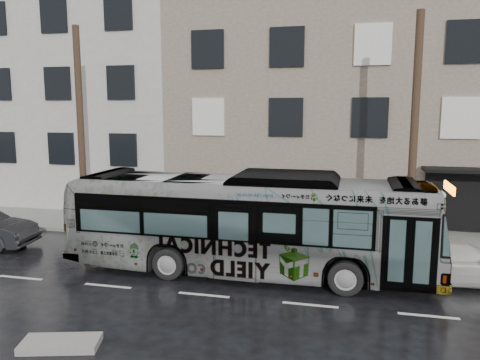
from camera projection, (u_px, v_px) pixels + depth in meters
The scene contains 10 objects.
ground at pixel (225, 268), 16.57m from camera, with size 120.00×120.00×0.00m, color black.
sidewalk at pixel (253, 231), 21.27m from camera, with size 90.00×3.60×0.15m, color gray.
building_taupe at pixel (366, 110), 26.84m from camera, with size 20.00×12.00×11.00m, color gray.
building_grey at pixel (31, 75), 33.09m from camera, with size 26.00×15.00×16.00m, color beige.
utility_pole_front at pixel (414, 134), 17.58m from camera, with size 0.30×0.30×9.00m, color #412E20.
utility_pole_rear at pixel (81, 130), 20.74m from camera, with size 0.30×0.30×9.00m, color #412E20.
sign_post at pixel (440, 221), 17.83m from camera, with size 0.06×0.06×2.40m, color slate.
bus at pixel (248, 223), 15.89m from camera, with size 2.92×12.48×3.48m, color #B2B2B2.
white_sedan at pixel (454, 260), 15.18m from camera, with size 2.02×4.97×1.44m, color beige.
slush_pile at pixel (61, 344), 11.04m from camera, with size 1.80×0.80×0.18m, color gray.
Camera 1 is at (4.14, -15.37, 5.58)m, focal length 35.00 mm.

